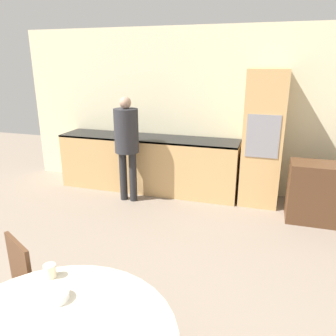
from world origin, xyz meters
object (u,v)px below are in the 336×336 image
oven_unit (263,139)px  person_standing (127,138)px  cup (50,271)px  chair_far_left (10,292)px  sideboard (334,195)px  bowl_near (56,296)px

oven_unit → person_standing: 2.01m
cup → oven_unit: bearing=71.0°
chair_far_left → sideboard: bearing=77.0°
cup → bowl_near: 0.23m
cup → bowl_near: cup is taller
oven_unit → chair_far_left: 3.76m
sideboard → chair_far_left: size_ratio=1.34×
person_standing → bowl_near: 3.20m
sideboard → bowl_near: bearing=-122.4°
person_standing → cup: (0.75, -2.90, -0.18)m
oven_unit → chair_far_left: bearing=-115.7°
cup → person_standing: bearing=104.6°
person_standing → cup: bearing=-75.4°
cup → chair_far_left: bearing=170.9°
chair_far_left → person_standing: bearing=125.1°
sideboard → bowl_near: 3.74m
chair_far_left → cup: bearing=19.5°
oven_unit → chair_far_left: oven_unit is taller
sideboard → bowl_near: (-1.99, -3.15, 0.38)m
chair_far_left → person_standing: (-0.32, 2.83, 0.50)m
oven_unit → cup: bearing=-109.0°
sideboard → person_standing: size_ratio=0.73×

